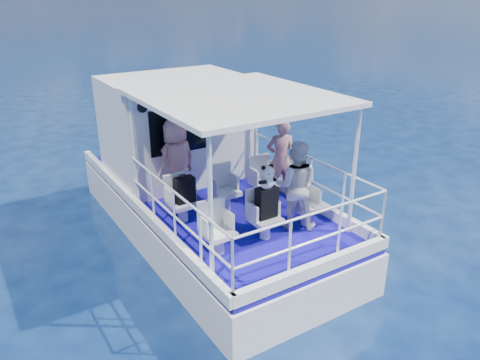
% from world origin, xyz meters
% --- Properties ---
extents(ground, '(2000.00, 2000.00, 0.00)m').
position_xyz_m(ground, '(0.00, 0.00, 0.00)').
color(ground, '#08183E').
rests_on(ground, ground).
extents(hull, '(3.00, 7.00, 1.60)m').
position_xyz_m(hull, '(0.00, 1.00, 0.00)').
color(hull, white).
rests_on(hull, ground).
extents(deck, '(2.90, 6.90, 0.10)m').
position_xyz_m(deck, '(0.00, 1.00, 0.85)').
color(deck, '#140A92').
rests_on(deck, hull).
extents(cabin, '(2.85, 2.00, 2.20)m').
position_xyz_m(cabin, '(0.00, 2.30, 2.00)').
color(cabin, white).
rests_on(cabin, deck).
extents(canopy, '(3.00, 3.20, 0.08)m').
position_xyz_m(canopy, '(0.00, -0.20, 3.14)').
color(canopy, white).
rests_on(canopy, cabin).
extents(canopy_posts, '(2.77, 2.97, 2.20)m').
position_xyz_m(canopy_posts, '(0.00, -0.25, 2.00)').
color(canopy_posts, white).
rests_on(canopy_posts, deck).
extents(railings, '(2.84, 3.59, 1.00)m').
position_xyz_m(railings, '(0.00, -0.58, 1.40)').
color(railings, white).
rests_on(railings, deck).
extents(seat_port_fwd, '(0.48, 0.46, 0.38)m').
position_xyz_m(seat_port_fwd, '(-0.90, 0.20, 1.09)').
color(seat_port_fwd, silver).
rests_on(seat_port_fwd, deck).
extents(seat_center_fwd, '(0.48, 0.46, 0.38)m').
position_xyz_m(seat_center_fwd, '(0.00, 0.20, 1.09)').
color(seat_center_fwd, silver).
rests_on(seat_center_fwd, deck).
extents(seat_stbd_fwd, '(0.48, 0.46, 0.38)m').
position_xyz_m(seat_stbd_fwd, '(0.90, 0.20, 1.09)').
color(seat_stbd_fwd, silver).
rests_on(seat_stbd_fwd, deck).
extents(seat_port_aft, '(0.48, 0.46, 0.38)m').
position_xyz_m(seat_port_aft, '(-0.90, -1.10, 1.09)').
color(seat_port_aft, silver).
rests_on(seat_port_aft, deck).
extents(seat_center_aft, '(0.48, 0.46, 0.38)m').
position_xyz_m(seat_center_aft, '(0.00, -1.10, 1.09)').
color(seat_center_aft, silver).
rests_on(seat_center_aft, deck).
extents(seat_stbd_aft, '(0.48, 0.46, 0.38)m').
position_xyz_m(seat_stbd_aft, '(0.90, -1.10, 1.09)').
color(seat_stbd_aft, silver).
rests_on(seat_stbd_aft, deck).
extents(passenger_port_fwd, '(0.71, 0.57, 1.69)m').
position_xyz_m(passenger_port_fwd, '(-0.61, 0.98, 1.74)').
color(passenger_port_fwd, tan).
rests_on(passenger_port_fwd, deck).
extents(passenger_stbd_fwd, '(0.68, 0.57, 1.60)m').
position_xyz_m(passenger_stbd_fwd, '(1.24, 0.15, 1.70)').
color(passenger_stbd_fwd, tan).
rests_on(passenger_stbd_fwd, deck).
extents(passenger_stbd_aft, '(0.98, 0.95, 1.59)m').
position_xyz_m(passenger_stbd_aft, '(0.67, -1.04, 1.69)').
color(passenger_stbd_aft, white).
rests_on(passenger_stbd_aft, deck).
extents(backpack_port, '(0.36, 0.20, 0.47)m').
position_xyz_m(backpack_port, '(-0.86, 0.16, 1.51)').
color(backpack_port, black).
rests_on(backpack_port, seat_port_fwd).
extents(backpack_center, '(0.35, 0.20, 0.53)m').
position_xyz_m(backpack_center, '(0.03, -1.09, 1.55)').
color(backpack_center, black).
rests_on(backpack_center, seat_center_aft).
extents(compact_camera, '(0.10, 0.06, 0.06)m').
position_xyz_m(compact_camera, '(-0.88, 0.17, 1.78)').
color(compact_camera, black).
rests_on(compact_camera, backpack_port).
extents(panda, '(0.26, 0.22, 0.40)m').
position_xyz_m(panda, '(0.01, -1.11, 2.01)').
color(panda, white).
rests_on(panda, backpack_center).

